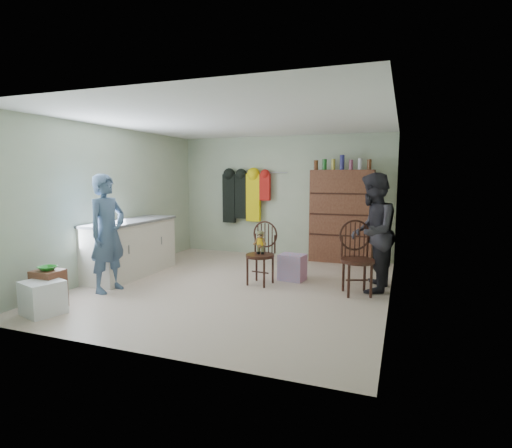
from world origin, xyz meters
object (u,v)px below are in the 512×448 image
at_px(chair_front, 262,249).
at_px(dresser, 341,216).
at_px(chair_far, 356,255).
at_px(counter, 131,248).

relative_size(chair_front, dresser, 0.47).
bearing_deg(chair_far, chair_front, 158.41).
height_order(chair_front, dresser, dresser).
height_order(counter, chair_front, chair_front).
xyz_separation_m(counter, chair_front, (2.28, 0.24, 0.09)).
bearing_deg(dresser, chair_front, -114.19).
bearing_deg(chair_front, dresser, 73.57).
bearing_deg(chair_front, chair_far, 7.43).
bearing_deg(chair_front, counter, -166.12).
relative_size(counter, dresser, 0.89).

